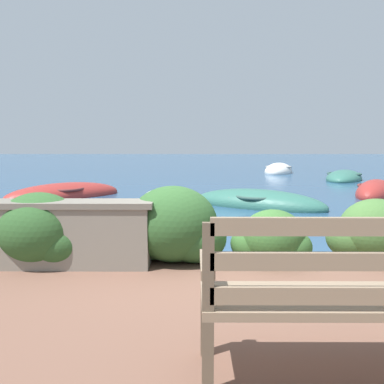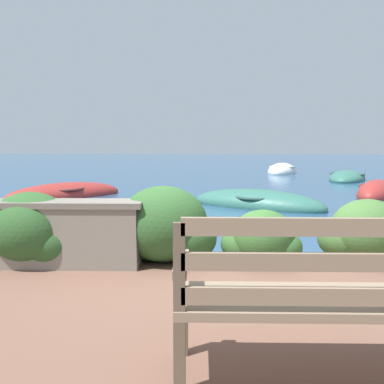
{
  "view_description": "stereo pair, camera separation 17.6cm",
  "coord_description": "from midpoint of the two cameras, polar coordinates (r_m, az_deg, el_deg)",
  "views": [
    {
      "loc": [
        -0.25,
        -4.81,
        1.52
      ],
      "look_at": [
        -0.31,
        6.15,
        0.17
      ],
      "focal_mm": 40.0,
      "sensor_mm": 36.0,
      "label": 1
    },
    {
      "loc": [
        -0.07,
        -4.81,
        1.52
      ],
      "look_at": [
        -0.31,
        6.15,
        0.17
      ],
      "focal_mm": 40.0,
      "sensor_mm": 36.0,
      "label": 2
    }
  ],
  "objects": [
    {
      "name": "ground_plane",
      "position": [
        5.05,
        3.08,
        -10.54
      ],
      "size": [
        80.0,
        80.0,
        0.0
      ],
      "color": "navy"
    },
    {
      "name": "park_bench",
      "position": [
        2.47,
        18.83,
        -12.73
      ],
      "size": [
        1.57,
        0.48,
        0.93
      ],
      "rotation": [
        0.0,
        0.0,
        -0.1
      ],
      "color": "brown",
      "rests_on": "patio_terrace"
    },
    {
      "name": "stone_wall",
      "position": [
        4.63,
        -17.7,
        -5.24
      ],
      "size": [
        1.99,
        0.39,
        0.68
      ],
      "color": "gray",
      "rests_on": "patio_terrace"
    },
    {
      "name": "hedge_clump_left",
      "position": [
        4.8,
        -19.92,
        -5.1
      ],
      "size": [
        1.12,
        0.8,
        0.76
      ],
      "color": "#2D5628",
      "rests_on": "patio_terrace"
    },
    {
      "name": "hedge_clump_centre",
      "position": [
        4.61,
        -2.97,
        -4.88
      ],
      "size": [
        1.2,
        0.86,
        0.81
      ],
      "color": "#2D5628",
      "rests_on": "patio_terrace"
    },
    {
      "name": "hedge_clump_right",
      "position": [
        4.59,
        10.37,
        -6.37
      ],
      "size": [
        0.85,
        0.61,
        0.58
      ],
      "color": "#38662D",
      "rests_on": "patio_terrace"
    },
    {
      "name": "hedge_clump_far_right",
      "position": [
        5.0,
        23.12,
        -5.21
      ],
      "size": [
        0.99,
        0.71,
        0.67
      ],
      "color": "#426B33",
      "rests_on": "patio_terrace"
    },
    {
      "name": "rowboat_nearest",
      "position": [
        9.88,
        9.18,
        -1.59
      ],
      "size": [
        3.31,
        2.55,
        0.69
      ],
      "rotation": [
        0.0,
        0.0,
        2.61
      ],
      "color": "#336B5B",
      "rests_on": "ground_plane"
    },
    {
      "name": "rowboat_mid",
      "position": [
        11.87,
        -16.16,
        -0.34
      ],
      "size": [
        3.13,
        2.92,
        0.66
      ],
      "rotation": [
        0.0,
        0.0,
        3.85
      ],
      "color": "#9E2D28",
      "rests_on": "ground_plane"
    },
    {
      "name": "rowboat_far",
      "position": [
        12.57,
        23.79,
        -0.22
      ],
      "size": [
        2.0,
        2.41,
        0.77
      ],
      "rotation": [
        0.0,
        0.0,
        1.0
      ],
      "color": "#9E2D28",
      "rests_on": "ground_plane"
    },
    {
      "name": "rowboat_outer",
      "position": [
        17.14,
        20.25,
        1.69
      ],
      "size": [
        2.36,
        3.06,
        0.65
      ],
      "rotation": [
        0.0,
        0.0,
        4.25
      ],
      "color": "#336B5B",
      "rests_on": "ground_plane"
    },
    {
      "name": "rowboat_distant",
      "position": [
        19.81,
        12.13,
        2.68
      ],
      "size": [
        1.98,
        2.54,
        0.82
      ],
      "rotation": [
        0.0,
        0.0,
        1.15
      ],
      "color": "silver",
      "rests_on": "ground_plane"
    },
    {
      "name": "mooring_buoy",
      "position": [
        10.04,
        -4.8,
        -1.21
      ],
      "size": [
        0.55,
        0.55,
        0.5
      ],
      "color": "white",
      "rests_on": "ground_plane"
    }
  ]
}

